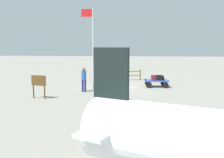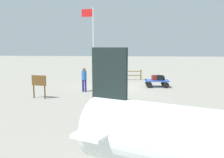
{
  "view_description": "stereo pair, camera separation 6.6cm",
  "coord_description": "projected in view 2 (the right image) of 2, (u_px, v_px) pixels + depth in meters",
  "views": [
    {
      "loc": [
        -1.56,
        18.29,
        3.13
      ],
      "look_at": [
        -0.39,
        6.0,
        1.44
      ],
      "focal_mm": 37.79,
      "sensor_mm": 36.0,
      "label": 1
    },
    {
      "loc": [
        -1.63,
        18.28,
        3.13
      ],
      "look_at": [
        -0.39,
        6.0,
        1.44
      ],
      "focal_mm": 37.79,
      "sensor_mm": 36.0,
      "label": 2
    }
  ],
  "objects": [
    {
      "name": "wooden_fence",
      "position": [
        124.0,
        74.0,
        22.28
      ],
      "size": [
        3.24,
        0.31,
        0.98
      ],
      "color": "brown",
      "rests_on": "ground"
    },
    {
      "name": "worker_lead",
      "position": [
        100.0,
        78.0,
        17.14
      ],
      "size": [
        0.42,
        0.42,
        1.56
      ],
      "color": "navy",
      "rests_on": "ground"
    },
    {
      "name": "worker_trailing",
      "position": [
        97.0,
        80.0,
        15.28
      ],
      "size": [
        0.44,
        0.44,
        1.66
      ],
      "color": "navy",
      "rests_on": "ground"
    },
    {
      "name": "ground_plane",
      "position": [
        115.0,
        87.0,
        18.61
      ],
      "size": [
        120.0,
        120.0,
        0.0
      ],
      "primitive_type": "plane",
      "color": "gray"
    },
    {
      "name": "worker_supervisor",
      "position": [
        84.0,
        77.0,
        16.4
      ],
      "size": [
        0.43,
        0.43,
        1.71
      ],
      "color": "navy",
      "rests_on": "ground"
    },
    {
      "name": "luggage_cart",
      "position": [
        157.0,
        82.0,
        18.43
      ],
      "size": [
        1.85,
        1.23,
        0.56
      ],
      "color": "blue",
      "rests_on": "ground"
    },
    {
      "name": "suitcase_maroon",
      "position": [
        156.0,
        78.0,
        18.24
      ],
      "size": [
        0.71,
        0.56,
        0.39
      ],
      "color": "maroon",
      "rests_on": "luggage_cart"
    },
    {
      "name": "signboard",
      "position": [
        39.0,
        83.0,
        14.24
      ],
      "size": [
        0.96,
        0.25,
        1.42
      ],
      "color": "#4C3319",
      "rests_on": "ground"
    },
    {
      "name": "suitcase_grey",
      "position": [
        160.0,
        78.0,
        18.17
      ],
      "size": [
        0.53,
        0.35,
        0.4
      ],
      "color": "black",
      "rests_on": "luggage_cart"
    },
    {
      "name": "flagpole",
      "position": [
        92.0,
        44.0,
        16.48
      ],
      "size": [
        0.86,
        0.11,
        5.8
      ],
      "color": "silver",
      "rests_on": "ground"
    },
    {
      "name": "suitcase_dark",
      "position": [
        161.0,
        78.0,
        18.38
      ],
      "size": [
        0.51,
        0.42,
        0.29
      ],
      "color": "black",
      "rests_on": "luggage_cart"
    }
  ]
}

